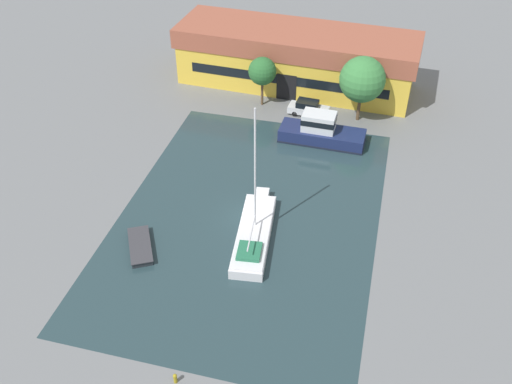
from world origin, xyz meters
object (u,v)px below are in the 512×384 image
at_px(warehouse_building, 296,58).
at_px(quay_tree_by_water, 362,80).
at_px(motor_cruiser, 321,132).
at_px(sailboat_moored, 254,233).
at_px(parked_car, 308,108).
at_px(quay_tree_near_building, 262,71).
at_px(small_dinghy, 140,246).

relative_size(warehouse_building, quay_tree_by_water, 3.91).
bearing_deg(quay_tree_by_water, motor_cruiser, -121.34).
relative_size(sailboat_moored, motor_cruiser, 1.35).
height_order(parked_car, sailboat_moored, sailboat_moored).
height_order(quay_tree_near_building, small_dinghy, quay_tree_near_building).
relative_size(warehouse_building, motor_cruiser, 3.20).
bearing_deg(quay_tree_by_water, warehouse_building, 141.71).
relative_size(parked_car, sailboat_moored, 0.38).
bearing_deg(warehouse_building, sailboat_moored, -82.51).
distance_m(quay_tree_near_building, sailboat_moored, 23.50).
bearing_deg(small_dinghy, quay_tree_near_building, -127.04).
distance_m(warehouse_building, parked_car, 8.13).
bearing_deg(small_dinghy, sailboat_moored, 174.16).
xyz_separation_m(quay_tree_near_building, parked_car, (5.69, -1.01, -3.41)).
bearing_deg(warehouse_building, parked_car, -64.31).
relative_size(quay_tree_near_building, motor_cruiser, 0.64).
distance_m(quay_tree_near_building, small_dinghy, 27.00).
bearing_deg(small_dinghy, parked_car, -139.30).
xyz_separation_m(quay_tree_near_building, sailboat_moored, (4.90, -22.69, -3.68)).
bearing_deg(motor_cruiser, small_dinghy, 150.97).
bearing_deg(parked_car, quay_tree_near_building, -95.57).
bearing_deg(warehouse_building, small_dinghy, -98.61).
relative_size(warehouse_building, quay_tree_near_building, 4.99).
xyz_separation_m(warehouse_building, parked_car, (2.94, -7.11, -2.64)).
bearing_deg(motor_cruiser, quay_tree_near_building, 53.96).
height_order(quay_tree_near_building, quay_tree_by_water, quay_tree_by_water).
height_order(sailboat_moored, motor_cruiser, sailboat_moored).
height_order(warehouse_building, motor_cruiser, warehouse_building).
height_order(quay_tree_by_water, parked_car, quay_tree_by_water).
bearing_deg(motor_cruiser, warehouse_building, 24.72).
xyz_separation_m(parked_car, small_dinghy, (-9.75, -25.38, -0.59)).
distance_m(quay_tree_by_water, small_dinghy, 30.34).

